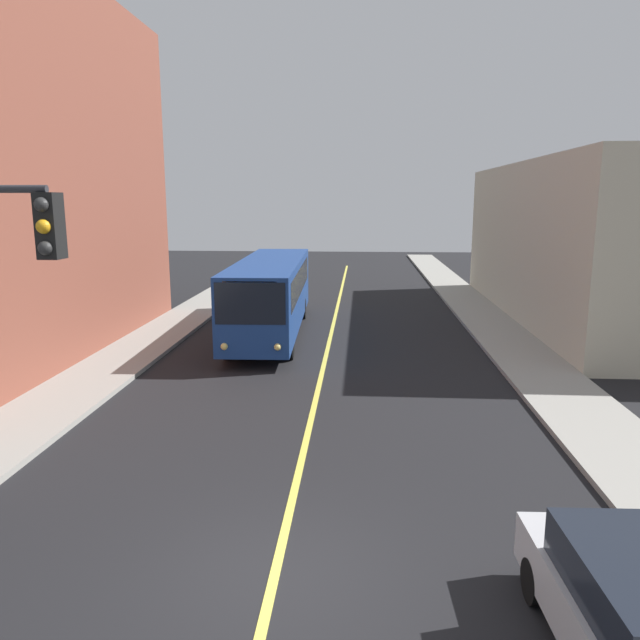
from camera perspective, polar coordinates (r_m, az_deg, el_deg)
The scene contains 6 objects.
ground_plane at distance 10.12m, azimuth -4.33°, elevation -22.97°, with size 120.00×120.00×0.00m, color black.
sidewalk_left at distance 20.93m, azimuth -20.34°, elevation -5.03°, with size 2.50×90.00×0.15m, color gray.
sidewalk_right at distance 20.03m, azimuth 21.23°, elevation -5.82°, with size 2.50×90.00×0.15m, color gray.
lane_stripe_center at distance 24.00m, azimuth 0.78°, elevation -2.46°, with size 0.16×60.00×0.01m, color #D8CC4C.
building_right_warehouse at distance 32.83m, azimuth 27.87°, elevation 6.50°, with size 12.00×21.11×7.44m.
city_bus at distance 25.90m, azimuth -4.65°, elevation 2.61°, with size 2.97×12.22×3.20m.
Camera 1 is at (1.28, -8.28, 5.68)m, focal length 33.94 mm.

